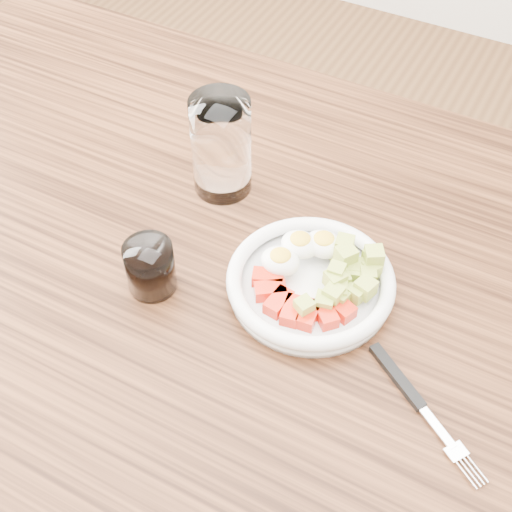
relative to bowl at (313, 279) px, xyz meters
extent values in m
cube|color=brown|center=(-0.72, 0.33, -0.42)|extent=(0.07, 0.07, 0.73)
cube|color=#593018|center=(-0.07, -0.02, -0.04)|extent=(1.50, 0.90, 0.04)
cylinder|color=white|center=(0.00, 0.00, -0.01)|extent=(0.20, 0.20, 0.01)
torus|color=white|center=(0.00, 0.00, 0.00)|extent=(0.21, 0.21, 0.02)
cube|color=red|center=(-0.05, -0.02, 0.00)|extent=(0.04, 0.03, 0.02)
cube|color=red|center=(-0.04, -0.04, 0.00)|extent=(0.04, 0.04, 0.02)
cube|color=red|center=(-0.02, -0.05, 0.00)|extent=(0.03, 0.04, 0.02)
cube|color=red|center=(0.00, -0.06, 0.00)|extent=(0.03, 0.04, 0.02)
cube|color=red|center=(0.02, -0.05, 0.00)|extent=(0.03, 0.04, 0.02)
cube|color=red|center=(0.04, -0.04, 0.00)|extent=(0.04, 0.04, 0.02)
cube|color=red|center=(0.05, -0.02, 0.00)|extent=(0.04, 0.03, 0.02)
ellipsoid|color=white|center=(-0.03, 0.04, 0.01)|extent=(0.05, 0.04, 0.03)
ellipsoid|color=yellow|center=(-0.03, 0.04, 0.02)|extent=(0.03, 0.03, 0.01)
ellipsoid|color=white|center=(-0.01, 0.05, 0.01)|extent=(0.05, 0.04, 0.03)
ellipsoid|color=yellow|center=(-0.01, 0.05, 0.02)|extent=(0.03, 0.03, 0.01)
ellipsoid|color=white|center=(-0.04, 0.00, 0.01)|extent=(0.05, 0.04, 0.03)
ellipsoid|color=yellow|center=(-0.04, 0.00, 0.02)|extent=(0.03, 0.03, 0.01)
cube|color=#B5BD48|center=(0.04, -0.01, 0.01)|extent=(0.03, 0.03, 0.02)
cube|color=#B5BD48|center=(0.03, 0.01, 0.01)|extent=(0.03, 0.03, 0.02)
cube|color=#B5BD48|center=(0.06, 0.05, 0.02)|extent=(0.03, 0.03, 0.02)
cube|color=#B5BD48|center=(0.04, 0.03, 0.01)|extent=(0.02, 0.02, 0.02)
cube|color=#B5BD48|center=(0.06, 0.03, 0.01)|extent=(0.03, 0.03, 0.02)
cube|color=#B5BD48|center=(0.07, 0.01, 0.01)|extent=(0.03, 0.03, 0.02)
cube|color=#B5BD48|center=(0.03, 0.03, 0.02)|extent=(0.03, 0.03, 0.02)
cube|color=#B5BD48|center=(0.02, 0.05, 0.00)|extent=(0.03, 0.03, 0.02)
cube|color=#B5BD48|center=(0.03, -0.03, 0.01)|extent=(0.03, 0.03, 0.02)
cube|color=#B5BD48|center=(0.04, -0.02, 0.01)|extent=(0.02, 0.02, 0.02)
cube|color=#B5BD48|center=(0.05, 0.05, 0.02)|extent=(0.02, 0.02, 0.02)
cube|color=#B5BD48|center=(0.02, 0.05, 0.02)|extent=(0.03, 0.03, 0.02)
cube|color=#B5BD48|center=(0.04, 0.04, 0.01)|extent=(0.03, 0.03, 0.02)
cube|color=#B5BD48|center=(0.03, 0.00, 0.02)|extent=(0.03, 0.03, 0.02)
cube|color=#B5BD48|center=(0.06, 0.04, 0.01)|extent=(0.03, 0.03, 0.02)
cube|color=#B5BD48|center=(0.03, 0.01, 0.00)|extent=(0.03, 0.03, 0.02)
cube|color=#B5BD48|center=(0.06, 0.00, 0.01)|extent=(0.02, 0.02, 0.02)
cube|color=#B5BD48|center=(0.01, 0.05, 0.01)|extent=(0.02, 0.02, 0.02)
cube|color=#B5BD48|center=(0.05, 0.00, 0.01)|extent=(0.03, 0.03, 0.02)
cube|color=#B5BD48|center=(0.03, 0.01, 0.02)|extent=(0.02, 0.02, 0.02)
cube|color=#B5BD48|center=(0.01, -0.05, 0.01)|extent=(0.03, 0.03, 0.02)
cube|color=#B5BD48|center=(0.04, -0.01, 0.01)|extent=(0.02, 0.02, 0.02)
cube|color=black|center=(0.14, -0.07, -0.02)|extent=(0.08, 0.06, 0.01)
cube|color=silver|center=(0.20, -0.11, -0.02)|extent=(0.05, 0.04, 0.00)
cube|color=silver|center=(0.23, -0.13, -0.02)|extent=(0.03, 0.03, 0.00)
cylinder|color=silver|center=(0.24, -0.15, -0.02)|extent=(0.03, 0.02, 0.00)
cylinder|color=silver|center=(0.25, -0.15, -0.02)|extent=(0.03, 0.02, 0.00)
cylinder|color=silver|center=(0.25, -0.14, -0.02)|extent=(0.03, 0.02, 0.00)
cylinder|color=silver|center=(0.25, -0.14, -0.02)|extent=(0.03, 0.02, 0.00)
cylinder|color=white|center=(-0.19, 0.11, 0.05)|extent=(0.08, 0.08, 0.15)
cylinder|color=white|center=(-0.18, -0.09, 0.02)|extent=(0.06, 0.06, 0.07)
cylinder|color=black|center=(-0.18, -0.09, 0.01)|extent=(0.05, 0.05, 0.06)
camera|label=1|loc=(0.20, -0.53, 0.68)|focal=50.00mm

